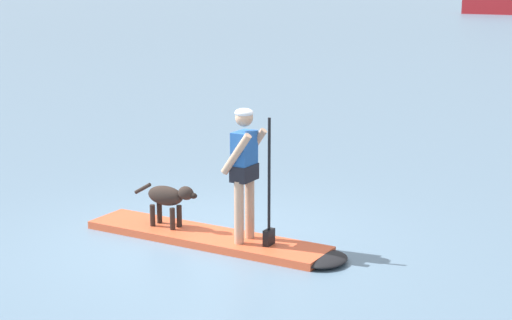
# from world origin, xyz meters

# --- Properties ---
(ground_plane) EXTENTS (400.00, 400.00, 0.00)m
(ground_plane) POSITION_xyz_m (0.00, 0.00, 0.00)
(ground_plane) COLOR slate
(paddleboard) EXTENTS (3.69, 1.36, 0.10)m
(paddleboard) POSITION_xyz_m (0.23, 0.04, 0.05)
(paddleboard) COLOR #E55933
(paddleboard) RESTS_ON ground_plane
(person_paddler) EXTENTS (0.65, 0.54, 1.68)m
(person_paddler) POSITION_xyz_m (0.59, 0.11, 1.07)
(person_paddler) COLOR tan
(person_paddler) RESTS_ON paddleboard
(dog) EXTENTS (1.00, 0.32, 0.59)m
(dog) POSITION_xyz_m (-0.57, -0.11, 0.50)
(dog) COLOR #2D231E
(dog) RESTS_ON paddleboard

